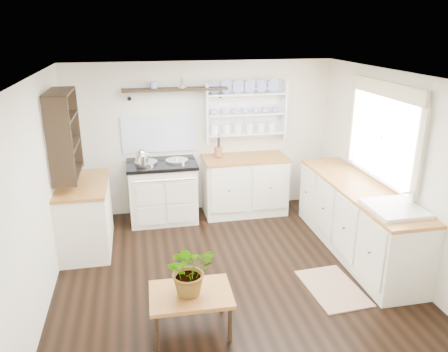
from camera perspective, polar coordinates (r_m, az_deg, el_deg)
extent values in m
cube|color=black|center=(5.41, 0.52, -11.94)|extent=(4.00, 3.80, 0.01)
cube|color=silver|center=(6.70, -2.84, 4.97)|extent=(4.00, 0.02, 2.30)
cube|color=silver|center=(5.66, 20.78, 0.99)|extent=(0.02, 3.80, 2.30)
cube|color=silver|center=(4.92, -22.85, -1.93)|extent=(0.02, 3.80, 2.30)
cube|color=white|center=(4.65, 0.61, 13.06)|extent=(4.00, 3.80, 0.01)
cube|color=white|center=(5.67, 20.07, 4.80)|extent=(0.04, 1.40, 1.00)
cube|color=white|center=(5.66, 19.90, 4.80)|extent=(0.02, 1.50, 1.10)
cube|color=beige|center=(5.54, 20.40, 10.60)|extent=(0.04, 1.55, 0.18)
cube|color=silver|center=(6.55, -7.96, -2.21)|extent=(0.97, 0.63, 0.85)
cube|color=black|center=(6.40, -8.15, 1.54)|extent=(1.01, 0.67, 0.05)
cylinder|color=silver|center=(6.38, -10.16, 1.76)|extent=(0.33, 0.33, 0.03)
cylinder|color=silver|center=(6.40, -6.18, 2.01)|extent=(0.33, 0.33, 0.03)
cylinder|color=silver|center=(6.10, -7.87, -0.54)|extent=(0.87, 0.02, 0.02)
cube|color=silver|center=(6.75, 2.69, -1.24)|extent=(1.25, 0.60, 0.88)
cube|color=brown|center=(6.61, 2.75, 2.33)|extent=(1.27, 0.63, 0.04)
cube|color=silver|center=(5.84, 16.94, -5.50)|extent=(0.60, 2.40, 0.88)
cube|color=brown|center=(5.68, 17.37, -1.45)|extent=(0.62, 2.43, 0.04)
cube|color=white|center=(5.11, 21.22, -5.19)|extent=(0.55, 0.60, 0.28)
cylinder|color=silver|center=(5.15, 23.37, -2.90)|extent=(0.02, 0.02, 0.22)
cube|color=silver|center=(5.96, -17.62, -5.05)|extent=(0.60, 1.10, 0.88)
cube|color=brown|center=(5.80, -18.05, -1.08)|extent=(0.62, 1.13, 0.04)
cube|color=white|center=(6.72, 2.67, 8.51)|extent=(1.20, 0.03, 0.90)
cube|color=white|center=(6.64, 2.86, 8.37)|extent=(1.20, 0.22, 0.02)
cylinder|color=navy|center=(6.60, 2.88, 10.69)|extent=(0.20, 0.02, 0.20)
cube|color=black|center=(6.38, -6.40, 11.20)|extent=(1.50, 0.24, 0.04)
cone|color=black|center=(6.44, -12.27, 9.97)|extent=(0.06, 0.20, 0.06)
cone|color=black|center=(6.56, -0.66, 10.56)|extent=(0.06, 0.20, 0.06)
cube|color=black|center=(5.63, -20.17, 5.23)|extent=(0.28, 0.80, 1.05)
cylinder|color=#965037|center=(6.57, -0.75, 3.16)|extent=(0.12, 0.12, 0.14)
cube|color=brown|center=(4.26, -4.37, -15.19)|extent=(0.79, 0.57, 0.04)
cylinder|color=black|center=(4.19, -8.80, -19.58)|extent=(0.04, 0.04, 0.38)
cylinder|color=black|center=(4.55, -8.96, -16.05)|extent=(0.04, 0.04, 0.38)
cylinder|color=black|center=(4.24, 0.79, -18.82)|extent=(0.04, 0.04, 0.38)
cylinder|color=black|center=(4.60, -0.28, -15.41)|extent=(0.04, 0.04, 0.38)
imported|color=#3F7233|center=(4.11, -4.46, -12.09)|extent=(0.49, 0.44, 0.50)
cube|color=#8D6852|center=(5.18, 14.01, -14.02)|extent=(0.60, 0.88, 0.02)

